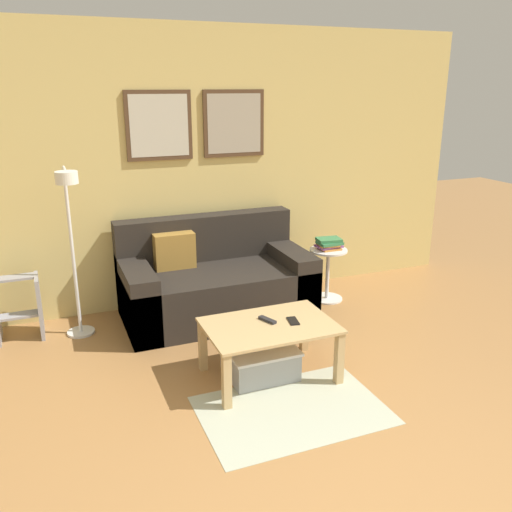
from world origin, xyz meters
TOP-DOWN VIEW (x-y plane):
  - wall_back at (0.00, 3.38)m, footprint 5.60×0.09m
  - area_rug at (0.01, 1.25)m, footprint 1.19×0.80m
  - couch at (0.02, 2.92)m, footprint 1.67×0.88m
  - coffee_table at (0.04, 1.71)m, footprint 0.91×0.62m
  - storage_bin at (-0.02, 1.75)m, footprint 0.50×0.43m
  - floor_lamp at (-1.17, 2.79)m, footprint 0.23×0.53m
  - side_table at (1.15, 2.85)m, footprint 0.36×0.36m
  - book_stack at (1.16, 2.86)m, footprint 0.25×0.20m
  - remote_control at (0.05, 1.76)m, footprint 0.09×0.15m
  - cell_phone at (0.22, 1.69)m, footprint 0.09×0.15m
  - step_stool at (-1.64, 3.06)m, footprint 0.36×0.29m

SIDE VIEW (x-z plane):
  - area_rug at x=0.01m, z-range 0.00..0.01m
  - storage_bin at x=-0.02m, z-range 0.00..0.23m
  - step_stool at x=-1.64m, z-range 0.02..0.54m
  - couch at x=0.02m, z-range -0.13..0.74m
  - side_table at x=1.15m, z-range 0.05..0.57m
  - coffee_table at x=0.04m, z-range 0.13..0.54m
  - cell_phone at x=0.22m, z-range 0.41..0.42m
  - remote_control at x=0.05m, z-range 0.41..0.43m
  - book_stack at x=1.16m, z-range 0.52..0.62m
  - floor_lamp at x=-1.17m, z-range 0.21..1.64m
  - wall_back at x=0.00m, z-range 0.01..2.56m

